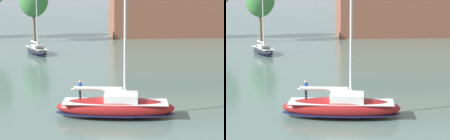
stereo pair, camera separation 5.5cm
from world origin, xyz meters
The scene contains 3 objects.
ground_plane centered at (0.00, 0.00, 0.00)m, with size 400.00×400.00×0.00m, color slate.
sailboat_main centered at (0.02, 0.00, 0.96)m, with size 10.63×4.32×14.19m.
sailboat_moored_mid_channel centered at (-9.56, 36.47, 0.72)m, with size 5.06×7.93×10.61m.
Camera 1 is at (-3.51, -36.09, 11.17)m, focal length 70.00 mm.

